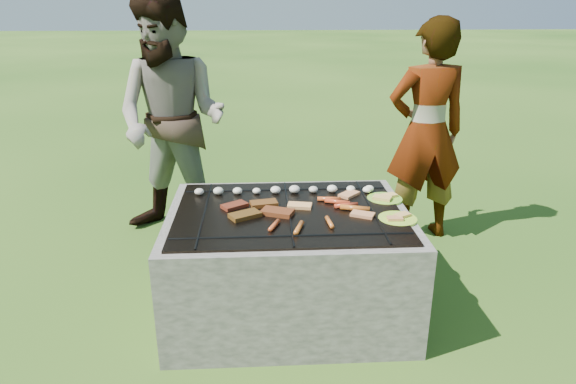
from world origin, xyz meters
name	(u,v)px	position (x,y,z in m)	size (l,w,h in m)	color
lawn	(288,308)	(0.00, 0.00, 0.00)	(60.00, 60.00, 0.00)	#1F4611
fire_pit	(289,265)	(0.00, 0.00, 0.28)	(1.30, 1.00, 0.62)	gray
mushrooms	(289,190)	(0.02, 0.27, 0.63)	(1.05, 0.08, 0.05)	beige
pork_slabs	(258,210)	(-0.17, -0.01, 0.62)	(0.40, 0.29, 0.02)	#9D351C
sausages	(330,211)	(0.22, -0.05, 0.62)	(0.55, 0.47, 0.03)	#D25822
bread_on_grate	(334,204)	(0.25, 0.06, 0.62)	(0.46, 0.43, 0.02)	#EFC97A
plate_far	(385,199)	(0.56, 0.15, 0.61)	(0.25, 0.25, 0.03)	#BDD533
plate_near	(398,219)	(0.56, -0.13, 0.61)	(0.23, 0.23, 0.03)	#DCF63A
cook	(426,133)	(1.04, 0.96, 0.79)	(0.58, 0.38, 1.58)	#AA998E
bystander	(172,121)	(-0.77, 1.10, 0.87)	(0.84, 0.66, 1.74)	gray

